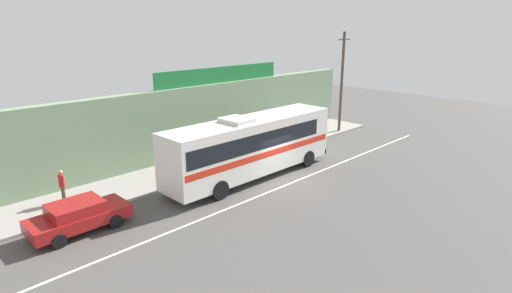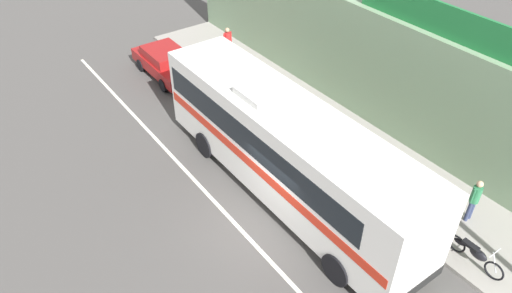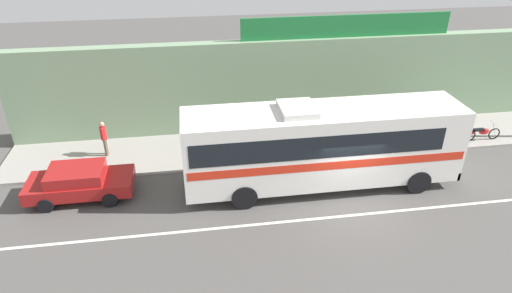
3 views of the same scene
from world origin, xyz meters
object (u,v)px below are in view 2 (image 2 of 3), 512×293
intercity_bus (284,145)px  motorcycle_purple (475,254)px  pedestrian_near_shop (475,198)px  parked_car (166,62)px  pedestrian_far_right (228,41)px

intercity_bus → motorcycle_purple: (6.00, 2.53, -1.50)m
pedestrian_near_shop → parked_car: bearing=-167.0°
pedestrian_far_right → pedestrian_near_shop: bearing=0.7°
parked_car → motorcycle_purple: parked_car is taller
pedestrian_far_right → intercity_bus: bearing=-22.3°
parked_car → pedestrian_near_shop: size_ratio=2.53×
intercity_bus → motorcycle_purple: bearing=22.9°
intercity_bus → pedestrian_far_right: (-9.36, 3.83, -0.91)m
motorcycle_purple → pedestrian_near_shop: size_ratio=1.14×
parked_car → pedestrian_far_right: (0.56, 3.23, 0.41)m
pedestrian_near_shop → pedestrian_far_right: (-14.18, -0.18, 0.04)m
pedestrian_near_shop → motorcycle_purple: bearing=-51.5°
intercity_bus → motorcycle_purple: 6.68m
intercity_bus → pedestrian_near_shop: intercity_bus is taller
intercity_bus → parked_car: intercity_bus is taller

